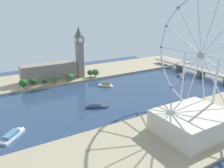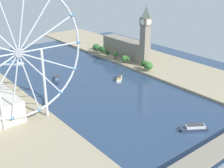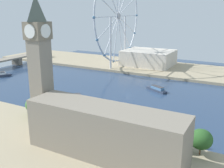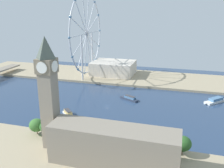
% 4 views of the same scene
% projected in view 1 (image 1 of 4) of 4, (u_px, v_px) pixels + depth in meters
% --- Properties ---
extents(ground_plane, '(408.95, 408.95, 0.00)m').
position_uv_depth(ground_plane, '(100.00, 98.00, 301.40)').
color(ground_plane, navy).
extents(riverbank_left, '(90.00, 520.00, 3.00)m').
position_uv_depth(riverbank_left, '(68.00, 75.00, 398.18)').
color(riverbank_left, tan).
rests_on(riverbank_left, ground_plane).
extents(riverbank_right, '(90.00, 520.00, 3.00)m').
position_uv_depth(riverbank_right, '(164.00, 139.00, 203.66)').
color(riverbank_right, tan).
rests_on(riverbank_right, ground_plane).
extents(clock_tower, '(12.98, 12.98, 82.28)m').
position_uv_depth(clock_tower, '(80.00, 51.00, 371.33)').
color(clock_tower, gray).
rests_on(clock_tower, riverbank_left).
extents(parliament_block, '(22.00, 85.14, 26.66)m').
position_uv_depth(parliament_block, '(49.00, 72.00, 363.72)').
color(parliament_block, gray).
rests_on(parliament_block, riverbank_left).
extents(tree_row_embankment, '(13.92, 128.06, 14.30)m').
position_uv_depth(tree_row_embankment, '(63.00, 77.00, 353.88)').
color(tree_row_embankment, '#513823').
rests_on(tree_row_embankment, riverbank_left).
extents(ferris_wheel, '(120.73, 3.20, 124.03)m').
position_uv_depth(ferris_wheel, '(201.00, 56.00, 229.25)').
color(ferris_wheel, silver).
rests_on(ferris_wheel, riverbank_right).
extents(riverside_hall, '(51.82, 65.01, 20.08)m').
position_uv_depth(riverside_hall, '(193.00, 122.00, 209.28)').
color(riverside_hall, beige).
rests_on(riverside_hall, riverbank_right).
extents(river_bridge, '(220.95, 16.64, 11.72)m').
position_uv_depth(river_bridge, '(201.00, 71.00, 395.79)').
color(river_bridge, gray).
rests_on(river_bridge, ground_plane).
extents(tour_boat_0, '(16.46, 26.34, 5.13)m').
position_uv_depth(tour_boat_0, '(96.00, 106.00, 270.91)').
color(tour_boat_0, '#2D384C').
rests_on(tour_boat_0, ground_plane).
extents(tour_boat_1, '(20.35, 20.42, 6.02)m').
position_uv_depth(tour_boat_1, '(106.00, 85.00, 344.88)').
color(tour_boat_1, white).
rests_on(tour_boat_1, ground_plane).
extents(tour_boat_2, '(26.83, 26.20, 5.47)m').
position_uv_depth(tour_boat_2, '(12.00, 135.00, 208.22)').
color(tour_boat_2, white).
rests_on(tour_boat_2, ground_plane).
extents(tour_boat_3, '(25.92, 19.13, 5.69)m').
position_uv_depth(tour_boat_3, '(181.00, 76.00, 388.51)').
color(tour_boat_3, '#2D384C').
rests_on(tour_boat_3, ground_plane).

